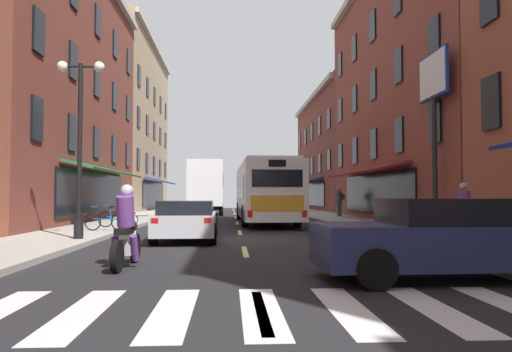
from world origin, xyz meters
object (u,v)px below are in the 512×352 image
(sedan_near, at_px, (187,220))
(street_lamp_twin, at_px, (80,140))
(sedan_mid, at_px, (452,238))
(pedestrian_near, at_px, (339,201))
(box_truck, at_px, (206,188))
(motorcycle_rider, at_px, (127,232))
(bicycle_near, at_px, (106,221))
(transit_bus, at_px, (265,192))
(bicycle_mid, at_px, (118,218))
(pedestrian_mid, at_px, (464,211))
(billboard_sign, at_px, (434,98))

(sedan_near, xyz_separation_m, street_lamp_twin, (-3.15, -0.88, 2.45))
(sedan_mid, bearing_deg, pedestrian_near, 82.35)
(box_truck, distance_m, motorcycle_rider, 26.36)
(bicycle_near, relative_size, street_lamp_twin, 0.31)
(pedestrian_near, bearing_deg, bicycle_near, 137.22)
(bicycle_near, bearing_deg, transit_bus, 48.10)
(transit_bus, relative_size, pedestrian_near, 6.57)
(transit_bus, relative_size, bicycle_near, 6.85)
(box_truck, xyz_separation_m, bicycle_mid, (-2.81, -15.88, -1.48))
(sedan_near, height_order, motorcycle_rider, motorcycle_rider)
(motorcycle_rider, relative_size, pedestrian_near, 1.18)
(pedestrian_near, distance_m, street_lamp_twin, 18.95)
(pedestrian_mid, bearing_deg, street_lamp_twin, -138.27)
(street_lamp_twin, bearing_deg, transit_bus, 58.67)
(sedan_near, xyz_separation_m, sedan_mid, (5.19, -7.70, 0.05))
(pedestrian_near, relative_size, street_lamp_twin, 0.33)
(bicycle_near, bearing_deg, sedan_near, -37.93)
(billboard_sign, height_order, pedestrian_near, billboard_sign)
(bicycle_mid, relative_size, pedestrian_mid, 1.02)
(billboard_sign, relative_size, box_truck, 0.91)
(billboard_sign, height_order, sedan_mid, billboard_sign)
(box_truck, xyz_separation_m, street_lamp_twin, (-2.79, -21.21, 1.13))
(transit_bus, height_order, sedan_mid, transit_bus)
(transit_bus, height_order, bicycle_near, transit_bus)
(sedan_mid, relative_size, motorcycle_rider, 2.22)
(bicycle_mid, relative_size, street_lamp_twin, 0.32)
(street_lamp_twin, bearing_deg, pedestrian_mid, -7.32)
(pedestrian_near, bearing_deg, motorcycle_rider, 157.47)
(sedan_near, bearing_deg, motorcycle_rider, -96.52)
(box_truck, bearing_deg, street_lamp_twin, -97.50)
(transit_bus, height_order, sedan_near, transit_bus)
(box_truck, distance_m, bicycle_mid, 16.19)
(transit_bus, bearing_deg, billboard_sign, -54.71)
(billboard_sign, bearing_deg, motorcycle_rider, -141.49)
(sedan_near, distance_m, bicycle_near, 4.00)
(billboard_sign, relative_size, bicycle_mid, 3.86)
(billboard_sign, bearing_deg, pedestrian_near, 93.09)
(bicycle_mid, bearing_deg, street_lamp_twin, -89.80)
(transit_bus, xyz_separation_m, bicycle_mid, (-6.35, -5.07, -1.12))
(motorcycle_rider, xyz_separation_m, bicycle_near, (-2.47, 8.45, -0.21))
(sedan_mid, xyz_separation_m, pedestrian_mid, (2.81, 5.39, 0.28))
(sedan_mid, xyz_separation_m, pedestrian_near, (2.94, 21.91, 0.36))
(sedan_mid, distance_m, street_lamp_twin, 11.03)
(motorcycle_rider, bearing_deg, bicycle_near, 106.27)
(box_truck, relative_size, motorcycle_rider, 3.46)
(transit_bus, bearing_deg, bicycle_near, -131.90)
(box_truck, height_order, pedestrian_mid, box_truck)
(transit_bus, relative_size, pedestrian_mid, 6.96)
(box_truck, relative_size, bicycle_near, 4.25)
(bicycle_near, xyz_separation_m, street_lamp_twin, (0.00, -3.34, 2.61))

